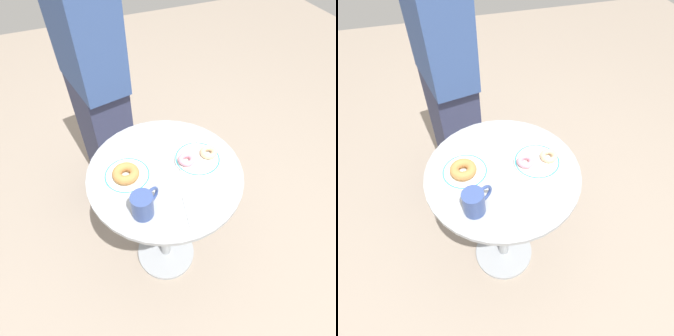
{
  "view_description": "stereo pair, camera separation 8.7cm",
  "coord_description": "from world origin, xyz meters",
  "views": [
    {
      "loc": [
        -0.26,
        -0.68,
        1.65
      ],
      "look_at": [
        0.01,
        0.0,
        0.79
      ],
      "focal_mm": 30.3,
      "sensor_mm": 36.0,
      "label": 1
    },
    {
      "loc": [
        -0.18,
        -0.71,
        1.65
      ],
      "look_at": [
        0.01,
        0.0,
        0.79
      ],
      "focal_mm": 30.3,
      "sensor_mm": 36.0,
      "label": 2
    }
  ],
  "objects": [
    {
      "name": "coffee_mug",
      "position": [
        -0.14,
        -0.15,
        0.83
      ],
      "size": [
        0.12,
        0.09,
        0.1
      ],
      "color": "#334784",
      "rests_on": "cafe_table"
    },
    {
      "name": "plate_right",
      "position": [
        0.15,
        0.01,
        0.78
      ],
      "size": [
        0.19,
        0.19,
        0.01
      ],
      "color": "white",
      "rests_on": "cafe_table"
    },
    {
      "name": "paper_napkin",
      "position": [
        0.06,
        -0.21,
        0.78
      ],
      "size": [
        0.14,
        0.16,
        0.01
      ],
      "primitive_type": "cube",
      "rotation": [
        0.0,
        0.0,
        -0.21
      ],
      "color": "white",
      "rests_on": "cafe_table"
    },
    {
      "name": "donut_pink_frosted",
      "position": [
        0.1,
        0.01,
        0.8
      ],
      "size": [
        0.1,
        0.1,
        0.02
      ],
      "primitive_type": "torus",
      "rotation": [
        0.0,
        0.0,
        3.65
      ],
      "color": "pink",
      "rests_on": "plate_right"
    },
    {
      "name": "plate_left",
      "position": [
        -0.15,
        0.03,
        0.78
      ],
      "size": [
        0.18,
        0.18,
        0.01
      ],
      "color": "white",
      "rests_on": "cafe_table"
    },
    {
      "name": "person_figure",
      "position": [
        -0.13,
        0.65,
        0.78
      ],
      "size": [
        0.3,
        0.44,
        1.58
      ],
      "color": "#2D3351",
      "rests_on": "ground"
    },
    {
      "name": "ground_plane",
      "position": [
        0.0,
        0.0,
        -0.01
      ],
      "size": [
        7.0,
        7.0,
        0.02
      ],
      "primitive_type": "cube",
      "color": "gray"
    },
    {
      "name": "donut_old_fashioned",
      "position": [
        -0.15,
        0.02,
        0.81
      ],
      "size": [
        0.14,
        0.14,
        0.04
      ],
      "primitive_type": "torus",
      "rotation": [
        0.0,
        0.0,
        4.32
      ],
      "color": "#BC7F42",
      "rests_on": "plate_left"
    },
    {
      "name": "cafe_table",
      "position": [
        0.0,
        0.0,
        0.52
      ],
      "size": [
        0.63,
        0.63,
        0.78
      ],
      "color": "#999EA3",
      "rests_on": "ground"
    },
    {
      "name": "donut_glazed",
      "position": [
        0.2,
        0.01,
        0.8
      ],
      "size": [
        0.09,
        0.09,
        0.02
      ],
      "primitive_type": "torus",
      "rotation": [
        0.0,
        0.0,
        1.96
      ],
      "color": "#E0B789",
      "rests_on": "plate_right"
    }
  ]
}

